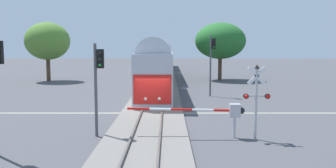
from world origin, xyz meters
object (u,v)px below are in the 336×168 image
at_px(crossing_signal_mast, 255,94).
at_px(pine_left_background, 46,41).
at_px(crossing_gate_near, 220,111).
at_px(traffic_signal_median, 97,75).
at_px(traffic_signal_far_side, 211,56).
at_px(elm_centre_background, 219,41).
at_px(commuter_train, 159,60).

relative_size(crossing_signal_mast, pine_left_background, 0.49).
bearing_deg(crossing_gate_near, traffic_signal_median, 177.90).
bearing_deg(crossing_signal_mast, traffic_signal_median, 175.64).
relative_size(traffic_signal_median, pine_left_background, 0.62).
bearing_deg(traffic_signal_far_side, elm_centre_background, 79.18).
height_order(commuter_train, traffic_signal_far_side, traffic_signal_far_side).
bearing_deg(traffic_signal_far_side, commuter_train, 104.73).
xyz_separation_m(crossing_gate_near, pine_left_background, (-19.07, 30.44, 4.01)).
relative_size(crossing_gate_near, traffic_signal_median, 1.25).
bearing_deg(crossing_signal_mast, elm_centre_background, 85.14).
relative_size(crossing_gate_near, elm_centre_background, 0.77).
xyz_separation_m(traffic_signal_far_side, elm_centre_background, (3.10, 16.23, 1.58)).
relative_size(traffic_signal_far_side, pine_left_background, 0.73).
distance_m(crossing_gate_near, pine_left_background, 36.15).
relative_size(crossing_signal_mast, traffic_signal_far_side, 0.67).
height_order(crossing_signal_mast, traffic_signal_median, traffic_signal_median).
bearing_deg(crossing_signal_mast, traffic_signal_far_side, 91.25).
distance_m(commuter_train, pine_left_background, 16.33).
distance_m(crossing_signal_mast, elm_centre_background, 32.58).
height_order(crossing_gate_near, crossing_signal_mast, crossing_signal_mast).
height_order(pine_left_background, elm_centre_background, elm_centre_background).
xyz_separation_m(crossing_gate_near, traffic_signal_median, (-6.46, 0.24, 1.93)).
xyz_separation_m(crossing_signal_mast, elm_centre_background, (2.75, 32.32, 3.08)).
relative_size(commuter_train, crossing_gate_near, 9.87).
xyz_separation_m(commuter_train, traffic_signal_median, (-2.56, -35.64, 0.60)).
xyz_separation_m(crossing_gate_near, traffic_signal_far_side, (1.40, 15.70, 2.48)).
relative_size(commuter_train, elm_centre_background, 7.65).
xyz_separation_m(commuter_train, crossing_signal_mast, (5.66, -36.27, -0.35)).
bearing_deg(commuter_train, crossing_signal_mast, -81.14).
height_order(crossing_gate_near, traffic_signal_far_side, traffic_signal_far_side).
bearing_deg(traffic_signal_median, crossing_gate_near, -2.10).
relative_size(traffic_signal_far_side, elm_centre_background, 0.73).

